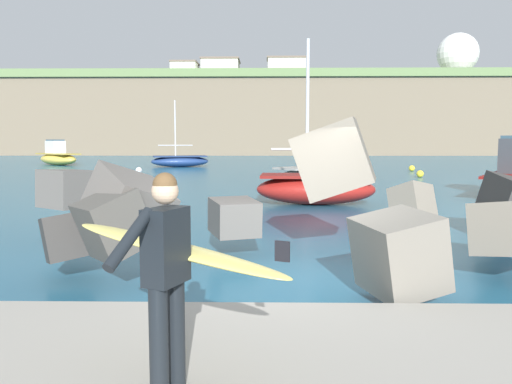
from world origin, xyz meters
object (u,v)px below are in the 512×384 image
(boat_near_centre, at_px, (323,172))
(boat_mid_centre, at_px, (180,161))
(surfer_with_board, at_px, (170,263))
(station_building_west, at_px, (286,73))
(station_building_east, at_px, (221,74))
(radar_dome, at_px, (458,57))
(boat_mid_right, at_px, (58,157))
(station_building_central, at_px, (185,74))
(mooring_buoy_outer, at_px, (139,170))
(mooring_buoy_middle, at_px, (412,168))
(boat_mid_left, at_px, (316,188))
(mooring_buoy_inner, at_px, (420,174))

(boat_near_centre, distance_m, boat_mid_centre, 19.77)
(surfer_with_board, height_order, station_building_west, station_building_west)
(station_building_east, bearing_deg, boat_near_centre, -81.29)
(boat_mid_centre, xyz_separation_m, radar_dome, (44.55, 58.56, 17.76))
(boat_mid_right, relative_size, station_building_central, 0.93)
(station_building_west, bearing_deg, station_building_central, -165.85)
(boat_mid_centre, height_order, station_building_central, station_building_central)
(station_building_west, bearing_deg, station_building_east, -179.14)
(surfer_with_board, bearing_deg, station_building_central, 98.65)
(station_building_west, relative_size, station_building_central, 1.31)
(mooring_buoy_outer, relative_size, station_building_central, 0.07)
(boat_mid_centre, height_order, mooring_buoy_middle, boat_mid_centre)
(station_building_central, bearing_deg, radar_dome, 2.48)
(boat_mid_right, relative_size, station_building_west, 0.72)
(boat_mid_right, bearing_deg, mooring_buoy_middle, -17.06)
(boat_mid_centre, bearing_deg, boat_mid_right, 164.84)
(boat_mid_left, relative_size, station_building_west, 0.74)
(boat_mid_right, relative_size, mooring_buoy_outer, 12.69)
(surfer_with_board, distance_m, mooring_buoy_outer, 32.01)
(boat_mid_centre, distance_m, station_building_west, 64.12)
(surfer_with_board, distance_m, radar_dome, 106.92)
(surfer_with_board, xyz_separation_m, boat_mid_left, (2.55, 14.14, -0.69))
(mooring_buoy_inner, distance_m, radar_dome, 78.21)
(radar_dome, distance_m, station_building_west, 33.26)
(surfer_with_board, distance_m, mooring_buoy_inner, 29.48)
(mooring_buoy_inner, bearing_deg, mooring_buoy_outer, 169.43)
(mooring_buoy_inner, relative_size, station_building_central, 0.07)
(station_building_east, bearing_deg, mooring_buoy_outer, -89.79)
(boat_near_centre, xyz_separation_m, mooring_buoy_inner, (6.46, 4.57, -0.41))
(boat_near_centre, relative_size, radar_dome, 0.59)
(boat_mid_centre, bearing_deg, mooring_buoy_inner, -36.22)
(boat_near_centre, bearing_deg, station_building_west, 89.13)
(mooring_buoy_outer, bearing_deg, boat_mid_right, 130.84)
(mooring_buoy_middle, relative_size, station_building_east, 0.06)
(mooring_buoy_inner, xyz_separation_m, mooring_buoy_outer, (-18.14, 3.38, 0.00))
(boat_mid_right, height_order, station_building_east, station_building_east)
(boat_near_centre, xyz_separation_m, station_building_central, (-18.43, 73.14, 14.35))
(surfer_with_board, xyz_separation_m, boat_near_centre, (3.79, 23.05, -0.65))
(boat_mid_left, height_order, mooring_buoy_outer, boat_mid_left)
(station_building_central, relative_size, station_building_east, 0.76)
(boat_mid_left, relative_size, boat_mid_right, 1.03)
(boat_near_centre, distance_m, boat_mid_right, 29.88)
(mooring_buoy_middle, height_order, station_building_east, station_building_east)
(boat_near_centre, relative_size, station_building_west, 0.76)
(boat_mid_right, distance_m, radar_dome, 80.93)
(mooring_buoy_outer, height_order, station_building_west, station_building_west)
(mooring_buoy_inner, xyz_separation_m, station_building_west, (-5.28, 73.51, 15.51))
(boat_mid_left, bearing_deg, station_building_west, 88.40)
(mooring_buoy_outer, bearing_deg, mooring_buoy_inner, -10.57)
(boat_mid_right, distance_m, station_building_west, 64.30)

